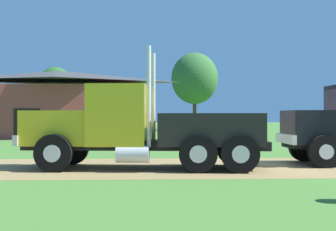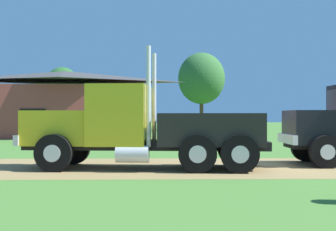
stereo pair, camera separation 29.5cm
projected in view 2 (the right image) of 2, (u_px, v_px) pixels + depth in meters
ground_plane at (266, 167)px, 16.03m from camera, size 200.00×200.00×0.00m
dirt_track at (266, 167)px, 16.03m from camera, size 120.00×6.26×0.01m
truck_foreground_white at (143, 129)px, 15.53m from camera, size 8.07×3.20×3.86m
shed_building at (65, 105)px, 37.46m from camera, size 14.17×7.55×5.20m
tree_left at (62, 87)px, 48.49m from camera, size 3.53×3.53×6.61m
tree_mid at (201, 79)px, 55.37m from camera, size 5.42×5.42×8.98m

